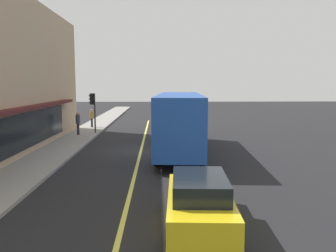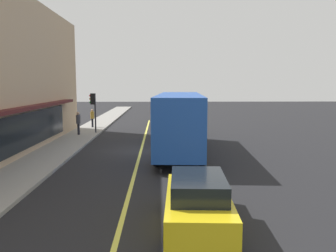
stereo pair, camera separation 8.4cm
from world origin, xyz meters
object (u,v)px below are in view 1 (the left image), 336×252
object	(u,v)px
traffic_light	(93,103)
car_yellow	(199,201)
bus	(180,120)
car_black	(177,123)
pedestrian_mid_block	(92,116)
pedestrian_by_curb	(78,121)

from	to	relation	value
traffic_light	car_yellow	distance (m)	19.95
bus	car_black	world-z (taller)	bus
car_black	pedestrian_mid_block	size ratio (longest dim) A/B	2.65
car_yellow	pedestrian_mid_block	size ratio (longest dim) A/B	2.65
car_yellow	car_black	xyz separation A→B (m)	(20.62, -0.51, 0.00)
car_black	pedestrian_by_curb	world-z (taller)	pedestrian_by_curb
traffic_light	car_yellow	xyz separation A→B (m)	(-18.78, -6.49, -1.79)
car_yellow	pedestrian_by_curb	size ratio (longest dim) A/B	2.46
pedestrian_mid_block	traffic_light	bearing A→B (deg)	-167.63
traffic_light	pedestrian_by_curb	bearing A→B (deg)	140.09
car_yellow	pedestrian_by_curb	distance (m)	19.14
bus	car_yellow	world-z (taller)	bus
car_black	pedestrian_by_curb	xyz separation A→B (m)	(-3.00, 7.98, 0.49)
traffic_light	pedestrian_mid_block	distance (m)	3.90
traffic_light	car_black	size ratio (longest dim) A/B	0.73
car_yellow	pedestrian_mid_block	distance (m)	23.49
traffic_light	car_yellow	world-z (taller)	traffic_light
bus	car_black	size ratio (longest dim) A/B	2.56
car_black	pedestrian_mid_block	world-z (taller)	pedestrian_mid_block
pedestrian_mid_block	car_black	bearing A→B (deg)	-102.48
car_black	pedestrian_mid_block	distance (m)	7.98
bus	car_black	distance (m)	9.61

